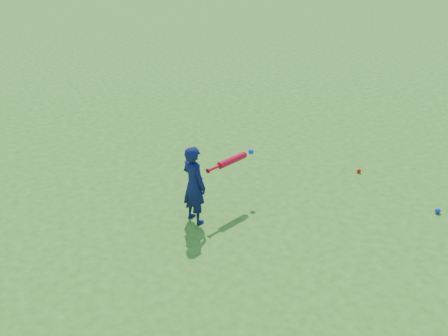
% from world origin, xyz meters
% --- Properties ---
extents(ground, '(80.00, 80.00, 0.00)m').
position_xyz_m(ground, '(0.00, 0.00, 0.00)').
color(ground, '#2F741B').
rests_on(ground, ground).
extents(child, '(0.35, 0.42, 1.00)m').
position_xyz_m(child, '(0.26, 0.51, 0.50)').
color(child, '#0D1440').
rests_on(child, ground).
extents(ground_ball_red, '(0.06, 0.06, 0.06)m').
position_xyz_m(ground_ball_red, '(2.88, 0.79, 0.03)').
color(ground_ball_red, red).
rests_on(ground_ball_red, ground).
extents(ground_ball_blue, '(0.07, 0.07, 0.07)m').
position_xyz_m(ground_ball_blue, '(3.14, -0.50, 0.04)').
color(ground_ball_blue, '#0C36D8').
rests_on(ground_ball_blue, ground).
extents(bat_swing, '(0.75, 0.35, 0.09)m').
position_xyz_m(bat_swing, '(0.86, 0.70, 0.64)').
color(bat_swing, red).
rests_on(bat_swing, ground).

